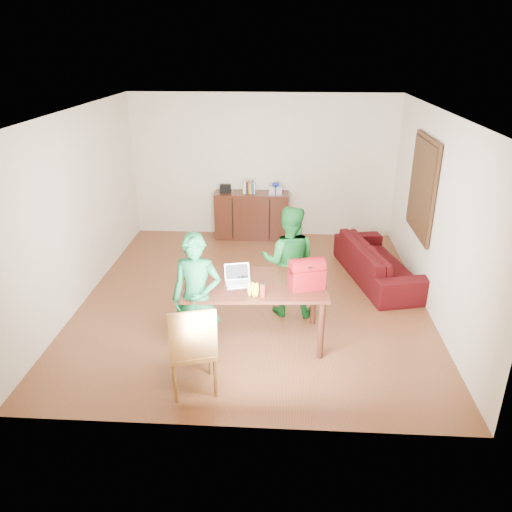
# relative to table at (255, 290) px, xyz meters

# --- Properties ---
(room) EXTENTS (5.20, 5.70, 2.90)m
(room) POSITION_rel_table_xyz_m (-0.08, 1.28, 0.60)
(room) COLOR #4D2813
(room) RESTS_ON ground
(table) EXTENTS (1.78, 1.08, 0.81)m
(table) POSITION_rel_table_xyz_m (0.00, 0.00, 0.00)
(table) COLOR black
(table) RESTS_ON ground
(chair) EXTENTS (0.60, 0.58, 1.07)m
(chair) POSITION_rel_table_xyz_m (-0.60, -1.03, -0.39)
(chair) COLOR brown
(chair) RESTS_ON ground
(person_near) EXTENTS (0.60, 0.41, 1.59)m
(person_near) POSITION_rel_table_xyz_m (-0.65, -0.42, 0.09)
(person_near) COLOR #12512B
(person_near) RESTS_ON ground
(person_far) EXTENTS (0.81, 0.65, 1.56)m
(person_far) POSITION_rel_table_xyz_m (0.41, 0.75, 0.07)
(person_far) COLOR #13581F
(person_far) RESTS_ON ground
(laptop) EXTENTS (0.35, 0.28, 0.22)m
(laptop) POSITION_rel_table_xyz_m (-0.19, -0.06, 0.15)
(laptop) COLOR white
(laptop) RESTS_ON table
(bananas) EXTENTS (0.19, 0.13, 0.07)m
(bananas) POSITION_rel_table_xyz_m (-0.00, -0.35, 0.14)
(bananas) COLOR yellow
(bananas) RESTS_ON table
(bottle) EXTENTS (0.06, 0.06, 0.19)m
(bottle) POSITION_rel_table_xyz_m (0.11, -0.36, 0.20)
(bottle) COLOR #5B2314
(bottle) RESTS_ON table
(red_bag) EXTENTS (0.45, 0.33, 0.30)m
(red_bag) POSITION_rel_table_xyz_m (0.62, -0.09, 0.25)
(red_bag) COLOR maroon
(red_bag) RESTS_ON table
(sofa) EXTENTS (1.27, 2.21, 0.61)m
(sofa) POSITION_rel_table_xyz_m (1.86, 1.91, -0.40)
(sofa) COLOR #3C070E
(sofa) RESTS_ON ground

